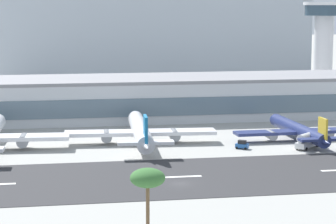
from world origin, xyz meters
name	(u,v)px	position (x,y,z in m)	size (l,w,h in m)	color
ground_plane	(181,184)	(0.00, 0.00, 0.00)	(1400.00, 1400.00, 0.00)	#9E9E99
runway_strip	(175,177)	(0.00, 5.91, 0.04)	(800.00, 35.60, 0.08)	#2D2D30
runway_centreline_dash_4	(174,177)	(-0.35, 5.91, 0.09)	(12.00, 1.20, 0.01)	white
terminal_building	(126,98)	(-0.44, 88.19, 6.53)	(177.92, 30.08, 13.05)	silver
control_tower	(324,35)	(83.95, 135.09, 23.70)	(16.79, 16.79, 36.79)	silver
distant_hotel_block	(153,29)	(26.22, 203.51, 24.17)	(144.06, 37.01, 48.34)	#A8B2BC
airliner_blue_tail_gate_1	(141,132)	(-2.01, 43.88, 3.22)	(39.63, 48.40, 10.10)	silver
airliner_gold_tail_gate_2	(300,131)	(40.27, 41.03, 2.66)	(35.23, 40.10, 8.37)	navy
service_baggage_tug_0	(242,145)	(22.16, 33.19, 1.05)	(3.56, 3.12, 2.20)	#23569E
service_fuel_truck_1	(307,140)	(38.53, 31.05, 2.03)	(8.05, 7.63, 3.95)	white
palm_tree_0	(148,179)	(-12.43, -38.56, 10.63)	(5.18, 5.18, 12.27)	brown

